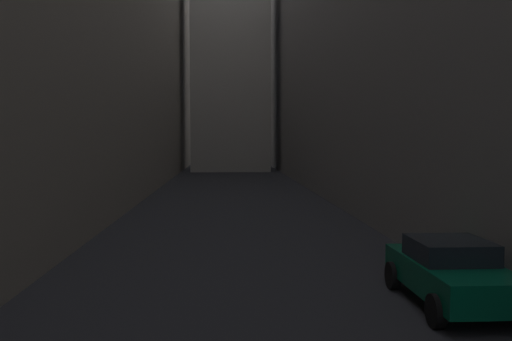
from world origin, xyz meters
The scene contains 4 objects.
ground_plane centered at (0.00, 48.00, 0.00)m, with size 264.00×264.00×0.00m, color #232326.
building_block_left centered at (-11.96, 50.00, 12.85)m, with size 12.92×108.00×25.69m, color gray.
building_block_right centered at (11.58, 50.00, 11.96)m, with size 12.15×108.00×23.92m, color slate.
parked_car_right_far centered at (4.40, 22.99, 0.76)m, with size 1.95×4.06×1.46m.
Camera 1 is at (-0.56, 11.36, 3.70)m, focal length 38.28 mm.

